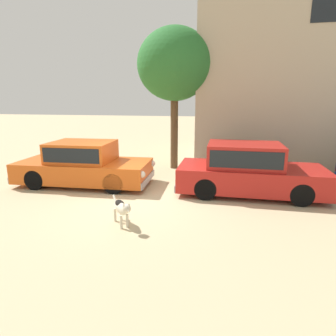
{
  "coord_description": "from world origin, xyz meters",
  "views": [
    {
      "loc": [
        2.44,
        -7.43,
        2.78
      ],
      "look_at": [
        0.95,
        0.2,
        0.9
      ],
      "focal_mm": 30.63,
      "sensor_mm": 36.0,
      "label": 1
    }
  ],
  "objects_px": {
    "parked_sedan_nearest": "(84,163)",
    "parked_sedan_second": "(248,169)",
    "stray_dog_spotted": "(121,208)",
    "acacia_tree_left": "(175,65)"
  },
  "relations": [
    {
      "from": "parked_sedan_second",
      "to": "parked_sedan_nearest",
      "type": "bearing_deg",
      "value": -179.33
    },
    {
      "from": "acacia_tree_left",
      "to": "stray_dog_spotted",
      "type": "bearing_deg",
      "value": -92.11
    },
    {
      "from": "parked_sedan_nearest",
      "to": "stray_dog_spotted",
      "type": "bearing_deg",
      "value": -52.74
    },
    {
      "from": "stray_dog_spotted",
      "to": "parked_sedan_nearest",
      "type": "bearing_deg",
      "value": -179.13
    },
    {
      "from": "parked_sedan_second",
      "to": "acacia_tree_left",
      "type": "height_order",
      "value": "acacia_tree_left"
    },
    {
      "from": "parked_sedan_second",
      "to": "acacia_tree_left",
      "type": "distance_m",
      "value": 5.11
    },
    {
      "from": "parked_sedan_nearest",
      "to": "acacia_tree_left",
      "type": "xyz_separation_m",
      "value": [
        2.54,
        2.86,
        3.33
      ]
    },
    {
      "from": "parked_sedan_second",
      "to": "stray_dog_spotted",
      "type": "bearing_deg",
      "value": -135.29
    },
    {
      "from": "parked_sedan_nearest",
      "to": "parked_sedan_second",
      "type": "height_order",
      "value": "parked_sedan_second"
    },
    {
      "from": "parked_sedan_nearest",
      "to": "parked_sedan_second",
      "type": "xyz_separation_m",
      "value": [
        5.26,
        0.03,
        0.05
      ]
    }
  ]
}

